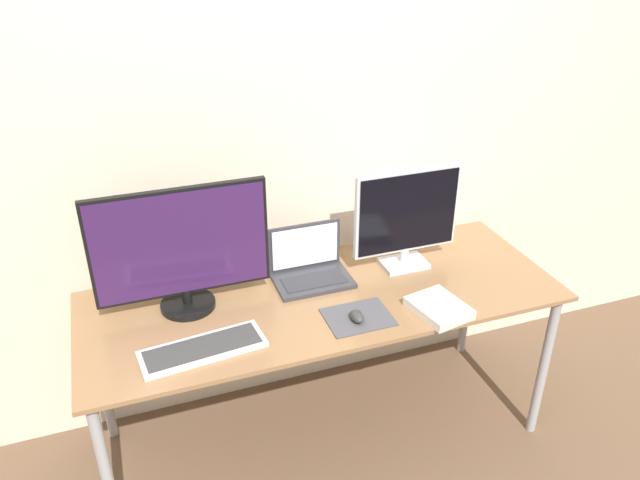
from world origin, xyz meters
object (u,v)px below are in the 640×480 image
(keyboard, at_px, (203,349))
(book, at_px, (439,308))
(monitor_left, at_px, (181,249))
(monitor_right, at_px, (407,217))
(laptop, at_px, (309,266))
(mouse, at_px, (357,316))

(keyboard, bearing_deg, book, -4.41)
(monitor_left, xyz_separation_m, book, (0.88, -0.35, -0.23))
(monitor_left, height_order, keyboard, monitor_left)
(monitor_right, height_order, laptop, monitor_right)
(laptop, distance_m, book, 0.54)
(keyboard, bearing_deg, monitor_right, 17.61)
(laptop, relative_size, book, 1.27)
(keyboard, distance_m, book, 0.87)
(monitor_left, distance_m, laptop, 0.54)
(monitor_left, height_order, mouse, monitor_left)
(monitor_left, relative_size, mouse, 8.74)
(laptop, bearing_deg, book, -46.26)
(laptop, bearing_deg, keyboard, -146.69)
(monitor_right, height_order, keyboard, monitor_right)
(monitor_right, relative_size, laptop, 1.47)
(monitor_left, bearing_deg, monitor_right, 0.00)
(monitor_left, xyz_separation_m, keyboard, (0.00, -0.29, -0.24))
(laptop, bearing_deg, mouse, -79.49)
(monitor_right, relative_size, mouse, 6.14)
(laptop, relative_size, keyboard, 0.70)
(monitor_left, relative_size, keyboard, 1.46)
(mouse, xyz_separation_m, book, (0.31, -0.05, -0.01))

